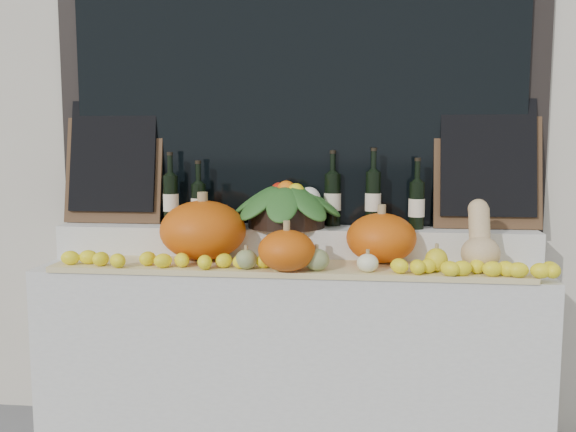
% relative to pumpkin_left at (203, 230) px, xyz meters
% --- Properties ---
extents(display_sill, '(2.30, 0.55, 0.88)m').
position_rel_pumpkin_left_xyz_m(display_sill, '(0.40, 0.03, -0.60)').
color(display_sill, silver).
rests_on(display_sill, ground).
extents(rear_tier, '(2.30, 0.25, 0.16)m').
position_rel_pumpkin_left_xyz_m(rear_tier, '(0.40, 0.18, -0.08)').
color(rear_tier, silver).
rests_on(rear_tier, display_sill).
extents(straw_bedding, '(2.10, 0.32, 0.02)m').
position_rel_pumpkin_left_xyz_m(straw_bedding, '(0.40, -0.09, -0.15)').
color(straw_bedding, tan).
rests_on(straw_bedding, display_sill).
extents(pumpkin_left, '(0.46, 0.46, 0.28)m').
position_rel_pumpkin_left_xyz_m(pumpkin_left, '(0.00, 0.00, 0.00)').
color(pumpkin_left, '#D7580B').
rests_on(pumpkin_left, straw_bedding).
extents(pumpkin_right, '(0.39, 0.39, 0.23)m').
position_rel_pumpkin_left_xyz_m(pumpkin_right, '(0.82, 0.02, -0.03)').
color(pumpkin_right, '#D7580B').
rests_on(pumpkin_right, straw_bedding).
extents(pumpkin_center, '(0.31, 0.31, 0.18)m').
position_rel_pumpkin_left_xyz_m(pumpkin_center, '(0.42, -0.21, -0.05)').
color(pumpkin_center, '#D7580B').
rests_on(pumpkin_center, straw_bedding).
extents(butternut_squash, '(0.17, 0.22, 0.30)m').
position_rel_pumpkin_left_xyz_m(butternut_squash, '(1.24, -0.09, -0.02)').
color(butternut_squash, tan).
rests_on(butternut_squash, straw_bedding).
extents(decorative_gourds, '(0.91, 0.17, 0.16)m').
position_rel_pumpkin_left_xyz_m(decorative_gourds, '(0.54, -0.20, -0.08)').
color(decorative_gourds, '#365F1C').
rests_on(decorative_gourds, straw_bedding).
extents(lemon_heap, '(2.20, 0.16, 0.06)m').
position_rel_pumpkin_left_xyz_m(lemon_heap, '(0.40, -0.20, -0.11)').
color(lemon_heap, yellow).
rests_on(lemon_heap, straw_bedding).
extents(produce_bowl, '(0.56, 0.56, 0.23)m').
position_rel_pumpkin_left_xyz_m(produce_bowl, '(0.37, 0.17, 0.11)').
color(produce_bowl, black).
rests_on(produce_bowl, rear_tier).
extents(wine_bottle_far_left, '(0.08, 0.08, 0.36)m').
position_rel_pumpkin_left_xyz_m(wine_bottle_far_left, '(-0.20, 0.17, 0.13)').
color(wine_bottle_far_left, black).
rests_on(wine_bottle_far_left, rear_tier).
extents(wine_bottle_near_left, '(0.08, 0.08, 0.32)m').
position_rel_pumpkin_left_xyz_m(wine_bottle_near_left, '(-0.06, 0.18, 0.10)').
color(wine_bottle_near_left, black).
rests_on(wine_bottle_near_left, rear_tier).
extents(wine_bottle_tall, '(0.08, 0.08, 0.37)m').
position_rel_pumpkin_left_xyz_m(wine_bottle_tall, '(0.59, 0.25, 0.13)').
color(wine_bottle_tall, black).
rests_on(wine_bottle_tall, rear_tier).
extents(wine_bottle_near_right, '(0.08, 0.08, 0.38)m').
position_rel_pumpkin_left_xyz_m(wine_bottle_near_right, '(0.78, 0.19, 0.14)').
color(wine_bottle_near_right, black).
rests_on(wine_bottle_near_right, rear_tier).
extents(wine_bottle_far_right, '(0.08, 0.08, 0.34)m').
position_rel_pumpkin_left_xyz_m(wine_bottle_far_right, '(0.99, 0.17, 0.11)').
color(wine_bottle_far_right, black).
rests_on(wine_bottle_far_right, rear_tier).
extents(chalkboard_left, '(0.50, 0.14, 0.61)m').
position_rel_pumpkin_left_xyz_m(chalkboard_left, '(-0.52, 0.25, 0.32)').
color(chalkboard_left, '#4C331E').
rests_on(chalkboard_left, rear_tier).
extents(chalkboard_right, '(0.50, 0.14, 0.61)m').
position_rel_pumpkin_left_xyz_m(chalkboard_right, '(1.32, 0.25, 0.32)').
color(chalkboard_right, '#4C331E').
rests_on(chalkboard_right, rear_tier).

